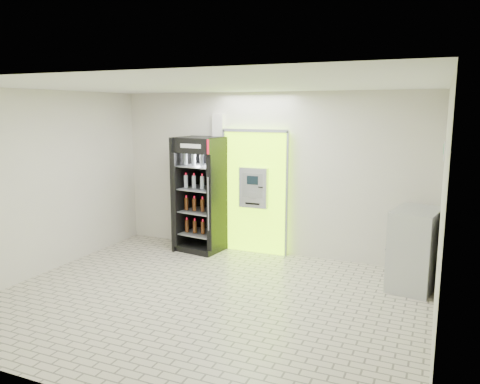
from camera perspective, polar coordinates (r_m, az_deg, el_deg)
The scene contains 7 objects.
ground at distance 6.90m, azimuth -4.11°, elevation -12.92°, with size 6.00×6.00×0.00m, color #BDB49C.
room_shell at distance 6.40m, azimuth -4.31°, elevation 2.42°, with size 6.00×6.00×6.00m.
atm_assembly at distance 8.76m, azimuth 1.90°, elevation 0.11°, with size 1.30×0.24×2.33m.
pillar at distance 9.08m, azimuth -2.59°, elevation 1.28°, with size 0.22×0.11×2.60m.
beverage_cooler at distance 8.95m, azimuth -4.72°, elevation -0.54°, with size 0.91×0.85×2.17m.
steel_cabinet at distance 7.58m, azimuth 20.54°, elevation -6.52°, with size 0.78×1.01×1.22m.
exit_sign at distance 7.04m, azimuth 23.65°, elevation 4.60°, with size 0.02×0.22×0.26m.
Camera 1 is at (2.95, -5.62, 2.70)m, focal length 35.00 mm.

